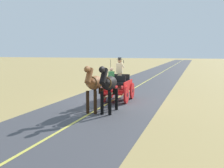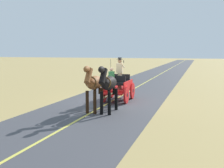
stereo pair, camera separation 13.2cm
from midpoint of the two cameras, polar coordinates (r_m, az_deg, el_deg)
ground_plane at (r=14.77m, az=0.07°, el=-3.89°), size 200.00×200.00×0.00m
road_surface at (r=14.77m, az=0.07°, el=-3.87°), size 5.69×160.00×0.01m
road_centre_stripe at (r=14.77m, az=0.07°, el=-3.86°), size 0.12×160.00×0.00m
horse_drawn_carriage at (r=14.97m, az=1.65°, el=-0.58°), size 1.49×4.51×2.50m
horse_near_side at (r=11.92m, az=-0.48°, el=-0.09°), size 0.60×2.13×2.21m
horse_off_side at (r=12.15m, az=-3.68°, el=0.04°), size 0.67×2.14×2.21m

